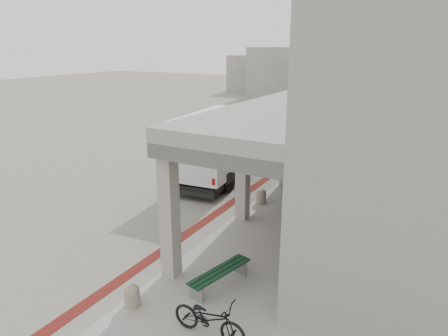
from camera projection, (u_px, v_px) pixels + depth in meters
The scene contains 13 objects.
ground at pixel (183, 214), 14.23m from camera, with size 120.00×120.00×0.00m, color slate.
bike_lane_stripe at pixel (234, 201), 15.42m from camera, with size 0.35×40.00×0.01m, color #581611.
sidewalk at pixel (290, 238), 12.33m from camera, with size 4.40×28.00×0.12m, color gray.
transit_building at pixel (418, 117), 13.75m from camera, with size 7.60×17.00×7.00m.
distant_backdrop at pixel (347, 73), 44.60m from camera, with size 28.00×10.00×6.50m.
tree_left at pixel (306, 72), 38.92m from camera, with size 3.20×3.20×4.80m.
tree_mid at pixel (385, 74), 37.29m from camera, with size 3.20×3.20×4.80m.
fedex_truck at pixel (224, 142), 17.92m from camera, with size 2.86×7.19×2.99m.
bench at pixel (220, 275), 9.70m from camera, with size 0.82×1.89×0.43m.
bollard_near at pixel (132, 295), 8.98m from camera, with size 0.35×0.35×0.53m.
bollard_far at pixel (261, 196), 14.83m from camera, with size 0.37×0.37×0.56m.
utility_cabinet at pixel (320, 234), 11.52m from camera, with size 0.40×0.53×0.88m, color slate.
bicycle_black at pixel (209, 318), 7.98m from camera, with size 0.57×1.64×0.86m, color black.
Camera 1 is at (7.71, -10.69, 5.79)m, focal length 32.00 mm.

